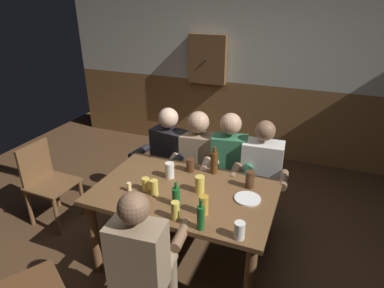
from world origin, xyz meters
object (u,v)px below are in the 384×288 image
at_px(chair_empty_near_left, 47,181).
at_px(plate_0, 247,199).
at_px(bottle_0, 201,218).
at_px(pint_glass_2, 146,184).
at_px(pint_glass_5, 204,205).
at_px(wall_dart_cabinet, 208,59).
at_px(pint_glass_1, 190,165).
at_px(bottle_2, 176,196).
at_px(pint_glass_7, 200,184).
at_px(dining_table, 184,201).
at_px(bottle_1, 214,162).
at_px(person_3, 260,174).
at_px(person_2, 228,167).
at_px(person_4, 143,256).
at_px(table_candle, 129,187).
at_px(person_1, 196,162).
at_px(pint_glass_8, 239,230).
at_px(pint_glass_3, 250,180).
at_px(pint_glass_4, 175,211).
at_px(pint_glass_0, 170,170).
at_px(person_0, 165,157).
at_px(pint_glass_6, 154,187).

relative_size(chair_empty_near_left, plate_0, 4.10).
xyz_separation_m(bottle_0, pint_glass_2, (-0.61, 0.30, -0.04)).
bearing_deg(pint_glass_5, wall_dart_cabinet, 108.97).
xyz_separation_m(pint_glass_1, pint_glass_2, (-0.22, -0.45, -0.01)).
height_order(plate_0, bottle_0, bottle_0).
xyz_separation_m(chair_empty_near_left, bottle_2, (1.65, -0.27, 0.38)).
distance_m(bottle_0, pint_glass_7, 0.48).
height_order(dining_table, bottle_1, bottle_1).
height_order(person_3, pint_glass_1, person_3).
bearing_deg(pint_glass_7, plate_0, 5.06).
relative_size(person_2, person_4, 1.01).
bearing_deg(pint_glass_5, bottle_0, -76.70).
bearing_deg(table_candle, person_4, -51.54).
height_order(person_1, pint_glass_8, person_1).
relative_size(pint_glass_3, pint_glass_4, 1.04).
bearing_deg(pint_glass_0, pint_glass_8, -35.58).
relative_size(table_candle, pint_glass_2, 0.69).
relative_size(person_0, pint_glass_4, 8.16).
relative_size(pint_glass_2, pint_glass_4, 0.78).
bearing_deg(bottle_2, person_4, -93.45).
bearing_deg(plate_0, pint_glass_3, 98.57).
distance_m(person_1, pint_glass_1, 0.42).
xyz_separation_m(person_1, pint_glass_6, (-0.04, -0.85, 0.17)).
relative_size(bottle_1, pint_glass_0, 1.83).
distance_m(plate_0, pint_glass_7, 0.41).
xyz_separation_m(person_4, bottle_0, (0.31, 0.29, 0.20)).
height_order(table_candle, pint_glass_0, pint_glass_0).
bearing_deg(pint_glass_6, pint_glass_2, 161.85).
relative_size(person_0, person_3, 1.00).
bearing_deg(pint_glass_2, pint_glass_8, -18.51).
relative_size(dining_table, pint_glass_0, 10.45).
xyz_separation_m(person_0, person_4, (0.52, -1.42, 0.01)).
bearing_deg(dining_table, chair_empty_near_left, 178.11).
distance_m(person_2, pint_glass_3, 0.58).
distance_m(person_2, bottle_1, 0.39).
bearing_deg(pint_glass_7, pint_glass_5, -63.96).
bearing_deg(bottle_0, person_2, 96.11).
bearing_deg(bottle_0, pint_glass_1, 117.02).
bearing_deg(dining_table, bottle_1, 70.07).
bearing_deg(pint_glass_6, person_0, 110.61).
height_order(person_0, pint_glass_0, person_0).
distance_m(person_3, pint_glass_1, 0.73).
bearing_deg(person_0, pint_glass_1, 150.02).
relative_size(bottle_0, pint_glass_6, 1.83).
bearing_deg(dining_table, person_1, 102.97).
height_order(bottle_2, wall_dart_cabinet, wall_dart_cabinet).
bearing_deg(bottle_2, person_0, 120.88).
height_order(person_4, pint_glass_7, person_4).
distance_m(person_2, pint_glass_8, 1.20).
height_order(person_0, pint_glass_1, person_0).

